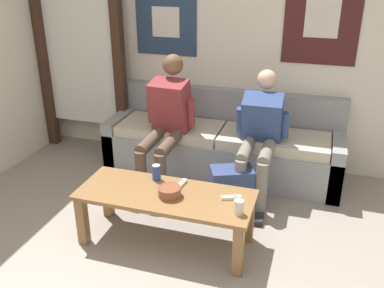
{
  "coord_description": "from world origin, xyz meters",
  "views": [
    {
      "loc": [
        0.74,
        -1.57,
        2.01
      ],
      "look_at": [
        -0.19,
        1.41,
        0.63
      ],
      "focal_mm": 40.0,
      "sensor_mm": 36.0,
      "label": 1
    }
  ],
  "objects_px": {
    "game_controller_near_right": "(181,184)",
    "game_controller_near_left": "(231,198)",
    "coffee_table": "(166,202)",
    "person_seated_teen": "(260,133)",
    "couch": "(223,146)",
    "ceramic_bowl": "(170,191)",
    "pillar_candle": "(239,207)",
    "person_seated_adult": "(166,120)",
    "drink_can_blue": "(156,172)",
    "backpack": "(231,191)"
  },
  "relations": [
    {
      "from": "pillar_candle",
      "to": "ceramic_bowl",
      "type": "bearing_deg",
      "value": 171.44
    },
    {
      "from": "drink_can_blue",
      "to": "game_controller_near_left",
      "type": "relative_size",
      "value": 0.85
    },
    {
      "from": "couch",
      "to": "person_seated_teen",
      "type": "relative_size",
      "value": 2.08
    },
    {
      "from": "person_seated_adult",
      "to": "game_controller_near_left",
      "type": "bearing_deg",
      "value": -46.14
    },
    {
      "from": "person_seated_adult",
      "to": "backpack",
      "type": "xyz_separation_m",
      "value": [
        0.7,
        -0.32,
        -0.45
      ]
    },
    {
      "from": "person_seated_teen",
      "to": "backpack",
      "type": "relative_size",
      "value": 2.72
    },
    {
      "from": "coffee_table",
      "to": "game_controller_near_right",
      "type": "distance_m",
      "value": 0.18
    },
    {
      "from": "pillar_candle",
      "to": "game_controller_near_right",
      "type": "bearing_deg",
      "value": 152.85
    },
    {
      "from": "ceramic_bowl",
      "to": "pillar_candle",
      "type": "height_order",
      "value": "pillar_candle"
    },
    {
      "from": "coffee_table",
      "to": "game_controller_near_right",
      "type": "bearing_deg",
      "value": 62.24
    },
    {
      "from": "game_controller_near_right",
      "to": "couch",
      "type": "bearing_deg",
      "value": 87.65
    },
    {
      "from": "pillar_candle",
      "to": "couch",
      "type": "bearing_deg",
      "value": 107.74
    },
    {
      "from": "coffee_table",
      "to": "backpack",
      "type": "height_order",
      "value": "coffee_table"
    },
    {
      "from": "drink_can_blue",
      "to": "game_controller_near_right",
      "type": "distance_m",
      "value": 0.22
    },
    {
      "from": "backpack",
      "to": "game_controller_near_right",
      "type": "relative_size",
      "value": 2.77
    },
    {
      "from": "coffee_table",
      "to": "drink_can_blue",
      "type": "distance_m",
      "value": 0.26
    },
    {
      "from": "pillar_candle",
      "to": "game_controller_near_right",
      "type": "relative_size",
      "value": 0.79
    },
    {
      "from": "ceramic_bowl",
      "to": "pillar_candle",
      "type": "distance_m",
      "value": 0.53
    },
    {
      "from": "couch",
      "to": "game_controller_near_right",
      "type": "relative_size",
      "value": 15.62
    },
    {
      "from": "ceramic_bowl",
      "to": "pillar_candle",
      "type": "xyz_separation_m",
      "value": [
        0.52,
        -0.08,
        0.01
      ]
    },
    {
      "from": "couch",
      "to": "backpack",
      "type": "bearing_deg",
      "value": -70.31
    },
    {
      "from": "couch",
      "to": "game_controller_near_left",
      "type": "bearing_deg",
      "value": -73.74
    },
    {
      "from": "ceramic_bowl",
      "to": "person_seated_teen",
      "type": "bearing_deg",
      "value": 63.14
    },
    {
      "from": "person_seated_adult",
      "to": "drink_can_blue",
      "type": "relative_size",
      "value": 9.65
    },
    {
      "from": "person_seated_adult",
      "to": "ceramic_bowl",
      "type": "height_order",
      "value": "person_seated_adult"
    },
    {
      "from": "game_controller_near_right",
      "to": "game_controller_near_left",
      "type": "bearing_deg",
      "value": -11.26
    },
    {
      "from": "coffee_table",
      "to": "game_controller_near_right",
      "type": "relative_size",
      "value": 8.82
    },
    {
      "from": "coffee_table",
      "to": "person_seated_adult",
      "type": "relative_size",
      "value": 1.08
    },
    {
      "from": "backpack",
      "to": "pillar_candle",
      "type": "xyz_separation_m",
      "value": [
        0.19,
        -0.68,
        0.29
      ]
    },
    {
      "from": "coffee_table",
      "to": "game_controller_near_left",
      "type": "bearing_deg",
      "value": 7.66
    },
    {
      "from": "person_seated_adult",
      "to": "game_controller_near_right",
      "type": "height_order",
      "value": "person_seated_adult"
    },
    {
      "from": "drink_can_blue",
      "to": "pillar_candle",
      "type": "bearing_deg",
      "value": -21.83
    },
    {
      "from": "couch",
      "to": "drink_can_blue",
      "type": "distance_m",
      "value": 1.15
    },
    {
      "from": "drink_can_blue",
      "to": "coffee_table",
      "type": "bearing_deg",
      "value": -51.65
    },
    {
      "from": "person_seated_adult",
      "to": "pillar_candle",
      "type": "xyz_separation_m",
      "value": [
        0.89,
        -1.0,
        -0.16
      ]
    },
    {
      "from": "person_seated_adult",
      "to": "ceramic_bowl",
      "type": "bearing_deg",
      "value": -68.27
    },
    {
      "from": "ceramic_bowl",
      "to": "game_controller_near_left",
      "type": "bearing_deg",
      "value": 12.15
    },
    {
      "from": "couch",
      "to": "backpack",
      "type": "relative_size",
      "value": 5.64
    },
    {
      "from": "ceramic_bowl",
      "to": "game_controller_near_right",
      "type": "height_order",
      "value": "ceramic_bowl"
    },
    {
      "from": "couch",
      "to": "person_seated_adult",
      "type": "xyz_separation_m",
      "value": [
        -0.45,
        -0.38,
        0.36
      ]
    },
    {
      "from": "coffee_table",
      "to": "game_controller_near_left",
      "type": "distance_m",
      "value": 0.49
    },
    {
      "from": "backpack",
      "to": "ceramic_bowl",
      "type": "xyz_separation_m",
      "value": [
        -0.33,
        -0.6,
        0.28
      ]
    },
    {
      "from": "couch",
      "to": "game_controller_near_left",
      "type": "xyz_separation_m",
      "value": [
        0.35,
        -1.21,
        0.16
      ]
    },
    {
      "from": "game_controller_near_left",
      "to": "drink_can_blue",
      "type": "bearing_deg",
      "value": 169.81
    },
    {
      "from": "drink_can_blue",
      "to": "game_controller_near_right",
      "type": "xyz_separation_m",
      "value": [
        0.21,
        -0.03,
        -0.05
      ]
    },
    {
      "from": "coffee_table",
      "to": "person_seated_teen",
      "type": "relative_size",
      "value": 1.17
    },
    {
      "from": "game_controller_near_right",
      "to": "person_seated_teen",
      "type": "bearing_deg",
      "value": 59.95
    },
    {
      "from": "couch",
      "to": "person_seated_teen",
      "type": "height_order",
      "value": "person_seated_teen"
    },
    {
      "from": "person_seated_teen",
      "to": "drink_can_blue",
      "type": "relative_size",
      "value": 8.91
    },
    {
      "from": "person_seated_adult",
      "to": "ceramic_bowl",
      "type": "xyz_separation_m",
      "value": [
        0.37,
        -0.93,
        -0.17
      ]
    }
  ]
}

